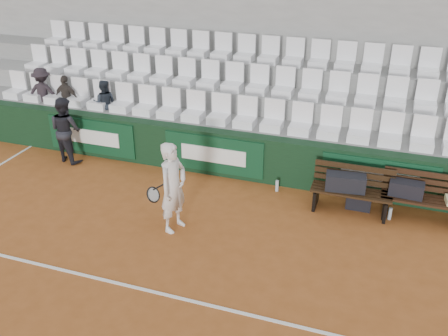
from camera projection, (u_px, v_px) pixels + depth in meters
ground at (141, 289)px, 7.58m from camera, size 80.00×80.00×0.00m
court_baseline at (141, 289)px, 7.58m from camera, size 18.00×0.06×0.01m
back_barrier at (228, 154)px, 10.70m from camera, size 18.00×0.34×1.00m
grandstand_tier_front at (234, 142)px, 11.26m from camera, size 18.00×0.95×1.00m
grandstand_tier_mid at (246, 119)px, 11.96m from camera, size 18.00×0.95×1.45m
grandstand_tier_back at (257, 98)px, 12.66m from camera, size 18.00×0.95×1.90m
grandstand_rear_wall at (265, 43)px, 12.62m from camera, size 18.00×0.30×4.40m
seat_row_front at (232, 111)px, 10.74m from camera, size 11.90×0.44×0.63m
seat_row_mid at (245, 78)px, 11.34m from camera, size 11.90×0.44×0.63m
seat_row_back at (257, 49)px, 11.94m from camera, size 11.90×0.44×0.63m
bench_left at (350, 201)px, 9.47m from camera, size 1.50×0.56×0.45m
bench_right at (422, 209)px, 9.21m from camera, size 1.50×0.56×0.45m
sports_bag_left at (346, 182)px, 9.34m from camera, size 0.77×0.40×0.31m
sports_bag_right at (406, 189)px, 9.15m from camera, size 0.62×0.32×0.28m
sports_bag_ground at (359, 201)px, 9.63m from camera, size 0.47×0.29×0.29m
water_bottle_near at (277, 186)px, 10.23m from camera, size 0.07×0.07×0.24m
water_bottle_far at (390, 214)px, 9.27m from camera, size 0.07×0.07×0.24m
tennis_player at (173, 188)px, 8.69m from camera, size 0.77×0.69×1.68m
ball_kid at (66, 130)px, 11.25m from camera, size 0.86×0.75×1.52m
spectator_a at (40, 75)px, 12.06m from camera, size 0.90×0.66×1.26m
spectator_b at (64, 80)px, 11.89m from camera, size 0.67×0.30×1.13m
spectator_c at (103, 85)px, 11.59m from camera, size 0.66×0.58×1.12m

